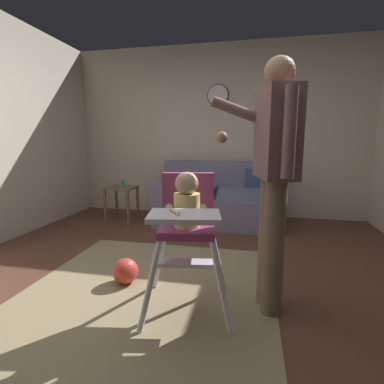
# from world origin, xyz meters

# --- Properties ---
(ground) EXTENTS (6.06, 6.62, 0.10)m
(ground) POSITION_xyz_m (0.00, 0.00, -0.05)
(ground) COLOR brown
(wall_far) EXTENTS (5.26, 0.06, 2.59)m
(wall_far) POSITION_xyz_m (0.00, 2.54, 1.30)
(wall_far) COLOR beige
(wall_far) RESTS_ON ground
(area_rug) EXTENTS (1.92, 2.88, 0.01)m
(area_rug) POSITION_xyz_m (-0.20, -0.47, 0.00)
(area_rug) COLOR #8C7E5B
(area_rug) RESTS_ON ground
(couch) EXTENTS (1.71, 0.86, 0.86)m
(couch) POSITION_xyz_m (0.10, 2.02, 0.33)
(couch) COLOR slate
(couch) RESTS_ON ground
(high_chair) EXTENTS (0.70, 0.80, 0.97)m
(high_chair) POSITION_xyz_m (0.15, -0.19, 0.67)
(high_chair) COLOR white
(high_chair) RESTS_ON ground
(adult_standing) EXTENTS (0.58, 0.50, 1.67)m
(adult_standing) POSITION_xyz_m (0.70, -0.07, 0.95)
(adult_standing) COLOR #706149
(adult_standing) RESTS_ON ground
(toy_ball_second) EXTENTS (0.21, 0.21, 0.21)m
(toy_ball_second) POSITION_xyz_m (-0.43, 0.05, 0.10)
(toy_ball_second) COLOR #D13D33
(toy_ball_second) RESTS_ON ground
(side_table) EXTENTS (0.40, 0.40, 0.52)m
(side_table) POSITION_xyz_m (-1.24, 1.72, 0.38)
(side_table) COLOR brown
(side_table) RESTS_ON ground
(sippy_cup) EXTENTS (0.07, 0.07, 0.10)m
(sippy_cup) POSITION_xyz_m (-1.23, 1.72, 0.57)
(sippy_cup) COLOR green
(sippy_cup) RESTS_ON side_table
(wall_clock) EXTENTS (0.32, 0.04, 0.32)m
(wall_clock) POSITION_xyz_m (0.02, 2.50, 1.84)
(wall_clock) COLOR white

